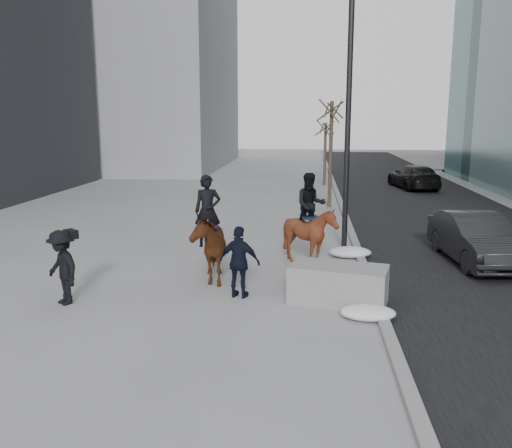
# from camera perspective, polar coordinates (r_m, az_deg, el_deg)

# --- Properties ---
(ground) EXTENTS (120.00, 120.00, 0.00)m
(ground) POSITION_cam_1_polar(r_m,az_deg,el_deg) (13.61, -0.49, -7.19)
(ground) COLOR gray
(ground) RESTS_ON ground
(road) EXTENTS (8.00, 90.00, 0.01)m
(road) POSITION_cam_1_polar(r_m,az_deg,el_deg) (23.92, 19.07, 0.27)
(road) COLOR black
(road) RESTS_ON ground
(curb) EXTENTS (0.25, 90.00, 0.12)m
(curb) POSITION_cam_1_polar(r_m,az_deg,el_deg) (23.29, 9.47, 0.60)
(curb) COLOR gray
(curb) RESTS_ON ground
(planter) EXTENTS (2.42, 1.60, 0.89)m
(planter) POSITION_cam_1_polar(r_m,az_deg,el_deg) (12.91, 8.66, -6.29)
(planter) COLOR gray
(planter) RESTS_ON ground
(car_near) EXTENTS (1.94, 4.58, 1.47)m
(car_near) POSITION_cam_1_polar(r_m,az_deg,el_deg) (17.39, 22.11, -1.44)
(car_near) COLOR black
(car_near) RESTS_ON ground
(car_far) EXTENTS (2.78, 5.23, 1.44)m
(car_far) POSITION_cam_1_polar(r_m,az_deg,el_deg) (34.27, 16.27, 4.81)
(car_far) COLOR black
(car_far) RESTS_ON ground
(tree_near) EXTENTS (1.20, 1.20, 5.57)m
(tree_near) POSITION_cam_1_polar(r_m,az_deg,el_deg) (26.15, 7.87, 7.82)
(tree_near) COLOR #33261E
(tree_near) RESTS_ON ground
(tree_far) EXTENTS (1.20, 1.20, 4.34)m
(tree_far) POSITION_cam_1_polar(r_m,az_deg,el_deg) (34.90, 7.29, 7.67)
(tree_far) COLOR #3A2C22
(tree_far) RESTS_ON ground
(mounted_left) EXTENTS (1.47, 2.34, 2.80)m
(mounted_left) POSITION_cam_1_polar(r_m,az_deg,el_deg) (14.47, -5.15, -1.84)
(mounted_left) COLOR #492B0E
(mounted_left) RESTS_ON ground
(mounted_right) EXTENTS (1.64, 1.79, 2.71)m
(mounted_right) POSITION_cam_1_polar(r_m,az_deg,el_deg) (15.89, 5.70, -0.49)
(mounted_right) COLOR #4D210F
(mounted_right) RESTS_ON ground
(feeder) EXTENTS (1.10, 0.97, 1.75)m
(feeder) POSITION_cam_1_polar(r_m,az_deg,el_deg) (13.01, -1.74, -4.04)
(feeder) COLOR black
(feeder) RESTS_ON ground
(camera_crew) EXTENTS (1.29, 1.23, 1.75)m
(camera_crew) POSITION_cam_1_polar(r_m,az_deg,el_deg) (13.33, -19.73, -4.29)
(camera_crew) COLOR black
(camera_crew) RESTS_ON ground
(lamppost) EXTENTS (0.25, 1.20, 9.09)m
(lamppost) POSITION_cam_1_polar(r_m,az_deg,el_deg) (18.01, 9.74, 13.29)
(lamppost) COLOR black
(lamppost) RESTS_ON ground
(snow_piles) EXTENTS (1.31, 6.06, 0.33)m
(snow_piles) POSITION_cam_1_polar(r_m,az_deg,el_deg) (14.90, 10.51, -5.10)
(snow_piles) COLOR silver
(snow_piles) RESTS_ON ground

